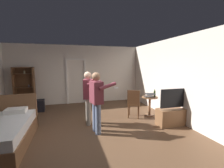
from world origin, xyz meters
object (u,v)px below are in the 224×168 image
person_blue_shirt (97,98)px  suitcase_dark (36,106)px  bookshelf (24,86)px  bottle_on_table (155,94)px  side_table (150,103)px  wooden_chair (134,102)px  tv_flatscreen (174,114)px  person_striped_shirt (88,94)px  laptop (150,96)px

person_blue_shirt → suitcase_dark: person_blue_shirt is taller
bookshelf → bottle_on_table: 5.40m
bookshelf → person_blue_shirt: 4.14m
side_table → wooden_chair: wooden_chair is taller
bookshelf → suitcase_dark: size_ratio=2.89×
tv_flatscreen → person_striped_shirt: size_ratio=0.69×
bookshelf → suitcase_dark: bearing=-54.3°
bottle_on_table → person_striped_shirt: bearing=-177.6°
bookshelf → side_table: bookshelf is taller
bookshelf → laptop: (4.60, -2.47, -0.19)m
person_striped_shirt → side_table: bearing=4.6°
wooden_chair → person_blue_shirt: (-1.44, -0.80, 0.41)m
suitcase_dark → person_striped_shirt: bearing=-47.2°
person_striped_shirt → person_blue_shirt: bearing=-78.3°
person_blue_shirt → laptop: bearing=21.2°
laptop → suitcase_dark: size_ratio=0.60×
tv_flatscreen → person_striped_shirt: person_striped_shirt is taller
side_table → person_striped_shirt: bearing=-175.4°
laptop → person_blue_shirt: 2.21m
suitcase_dark → person_blue_shirt: bearing=-54.0°
side_table → person_striped_shirt: 2.29m
bookshelf → person_striped_shirt: (2.41, -2.60, 0.00)m
laptop → wooden_chair: 0.65m
laptop → bookshelf: bearing=151.8°
side_table → tv_flatscreen: bearing=-72.7°
laptop → person_striped_shirt: size_ratio=0.22×
bookshelf → person_striped_shirt: bearing=-47.2°
wooden_chair → person_blue_shirt: size_ratio=0.60×
suitcase_dark → bookshelf: bearing=123.2°
bottle_on_table → wooden_chair: (-0.79, 0.04, -0.27)m
bottle_on_table → person_blue_shirt: bearing=-161.2°
laptop → person_striped_shirt: person_striped_shirt is taller
laptop → person_blue_shirt: person_blue_shirt is taller
bookshelf → person_blue_shirt: (2.55, -3.26, 0.01)m
suitcase_dark → laptop: bearing=-25.2°
bookshelf → person_blue_shirt: size_ratio=1.06×
person_striped_shirt → bottle_on_table: bearing=2.4°
wooden_chair → person_striped_shirt: size_ratio=0.60×
bookshelf → wooden_chair: bearing=-31.8°
person_striped_shirt → laptop: bearing=3.5°
bookshelf → suitcase_dark: bookshelf is taller
person_striped_shirt → suitcase_dark: 2.69m
side_table → person_blue_shirt: bearing=-158.1°
person_blue_shirt → suitcase_dark: size_ratio=2.73×
tv_flatscreen → person_blue_shirt: person_blue_shirt is taller
tv_flatscreen → side_table: tv_flatscreen is taller
tv_flatscreen → side_table: 1.01m
wooden_chair → person_blue_shirt: bearing=-151.0°
bottle_on_table → suitcase_dark: bottle_on_table is taller
wooden_chair → suitcase_dark: 3.83m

